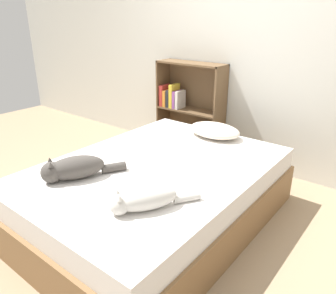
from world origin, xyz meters
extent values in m
plane|color=#997F60|center=(0.00, 0.00, 0.00)|extent=(8.00, 8.00, 0.00)
cube|color=silver|center=(0.00, 1.46, 1.25)|extent=(8.00, 0.06, 2.50)
cube|color=brown|center=(0.00, 0.00, 0.16)|extent=(1.45, 2.02, 0.31)
cube|color=silver|center=(0.00, 0.00, 0.40)|extent=(1.41, 1.96, 0.17)
ellipsoid|color=beige|center=(0.02, 0.82, 0.55)|extent=(0.49, 0.33, 0.12)
ellipsoid|color=beige|center=(0.35, -0.49, 0.55)|extent=(0.32, 0.39, 0.13)
sphere|color=beige|center=(0.26, -0.62, 0.54)|extent=(0.12, 0.12, 0.12)
cone|color=beige|center=(0.29, -0.64, 0.61)|extent=(0.04, 0.04, 0.03)
cone|color=beige|center=(0.24, -0.61, 0.61)|extent=(0.04, 0.04, 0.03)
cylinder|color=beige|center=(0.48, -0.27, 0.51)|extent=(0.13, 0.17, 0.05)
ellipsoid|color=#47423D|center=(-0.29, -0.49, 0.57)|extent=(0.34, 0.42, 0.16)
sphere|color=#47423D|center=(-0.37, -0.64, 0.56)|extent=(0.14, 0.14, 0.14)
cone|color=#47423D|center=(-0.34, -0.66, 0.63)|extent=(0.04, 0.04, 0.03)
cone|color=#47423D|center=(-0.41, -0.62, 0.63)|extent=(0.04, 0.04, 0.03)
cylinder|color=#47423D|center=(-0.17, -0.27, 0.52)|extent=(0.14, 0.18, 0.06)
cube|color=brown|center=(-0.97, 1.29, 0.53)|extent=(0.02, 0.26, 1.06)
cube|color=brown|center=(-0.20, 1.29, 0.53)|extent=(0.02, 0.26, 1.06)
cube|color=brown|center=(-0.59, 1.29, 0.01)|extent=(0.79, 0.26, 0.02)
cube|color=brown|center=(-0.59, 1.29, 1.05)|extent=(0.79, 0.26, 0.02)
cube|color=brown|center=(-0.59, 1.29, 0.53)|extent=(0.75, 0.26, 0.02)
cube|color=brown|center=(-0.59, 1.41, 0.53)|extent=(0.79, 0.02, 1.06)
cube|color=#B7332D|center=(-0.93, 1.25, 0.66)|extent=(0.04, 0.16, 0.24)
cube|color=orange|center=(-0.88, 1.25, 0.64)|extent=(0.04, 0.16, 0.19)
cube|color=#232328|center=(-0.83, 1.25, 0.64)|extent=(0.04, 0.16, 0.20)
cube|color=gold|center=(-0.78, 1.25, 0.68)|extent=(0.04, 0.16, 0.27)
cube|color=#8C4C99|center=(-0.74, 1.25, 0.64)|extent=(0.03, 0.16, 0.20)
cube|color=beige|center=(-0.70, 1.25, 0.64)|extent=(0.04, 0.16, 0.20)
camera|label=1|loc=(1.46, -1.69, 1.54)|focal=35.00mm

